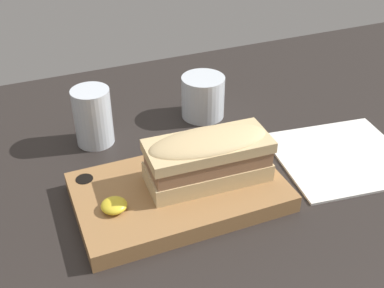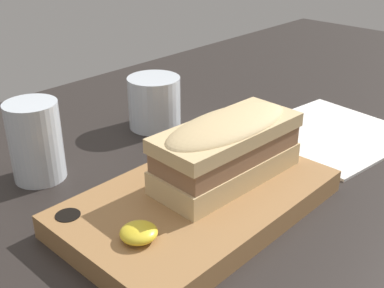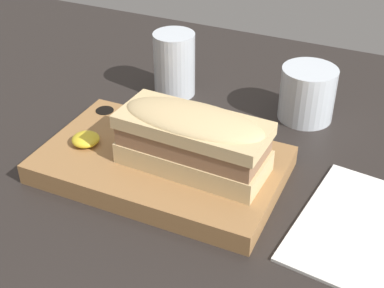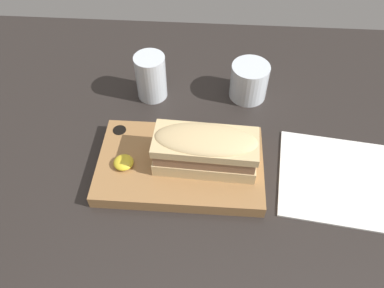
% 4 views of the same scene
% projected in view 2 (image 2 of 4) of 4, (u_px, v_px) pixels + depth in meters
% --- Properties ---
extents(dining_table, '(1.91, 1.03, 0.02)m').
position_uv_depth(dining_table, '(253.00, 197.00, 0.60)').
color(dining_table, '#282321').
rests_on(dining_table, ground).
extents(serving_board, '(0.31, 0.19, 0.03)m').
position_uv_depth(serving_board, '(198.00, 202.00, 0.55)').
color(serving_board, '#9E7042').
rests_on(serving_board, dining_table).
extents(sandwich, '(0.19, 0.09, 0.08)m').
position_uv_depth(sandwich, '(227.00, 146.00, 0.55)').
color(sandwich, '#DBBC84').
rests_on(sandwich, serving_board).
extents(mustard_dollop, '(0.04, 0.04, 0.01)m').
position_uv_depth(mustard_dollop, '(141.00, 234.00, 0.46)').
color(mustard_dollop, yellow).
rests_on(mustard_dollop, serving_board).
extents(water_glass, '(0.07, 0.07, 0.10)m').
position_uv_depth(water_glass, '(36.00, 146.00, 0.61)').
color(water_glass, silver).
rests_on(water_glass, dining_table).
extents(wine_glass, '(0.08, 0.08, 0.08)m').
position_uv_depth(wine_glass, '(154.00, 103.00, 0.76)').
color(wine_glass, silver).
rests_on(wine_glass, dining_table).
extents(napkin, '(0.24, 0.22, 0.00)m').
position_uv_depth(napkin, '(330.00, 133.00, 0.75)').
color(napkin, white).
rests_on(napkin, dining_table).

